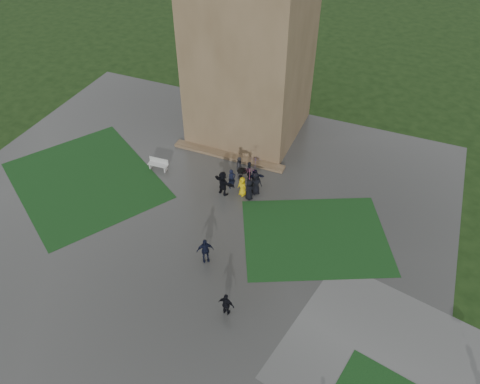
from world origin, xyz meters
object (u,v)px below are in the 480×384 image
at_px(pedestrian_near, 226,304).
at_px(bench, 158,164).
at_px(tower, 251,22).
at_px(pedestrian_mid, 205,250).

bearing_deg(pedestrian_near, bench, -41.59).
bearing_deg(bench, tower, 58.00).
distance_m(tower, pedestrian_mid, 16.84).
xyz_separation_m(bench, pedestrian_near, (9.83, -9.66, 0.33)).
bearing_deg(pedestrian_near, tower, -69.22).
distance_m(tower, pedestrian_near, 20.06).
bearing_deg(tower, pedestrian_mid, -78.58).
bearing_deg(pedestrian_mid, bench, 100.27).
xyz_separation_m(bench, pedestrian_mid, (7.14, -6.71, 0.42)).
relative_size(bench, pedestrian_mid, 0.88).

